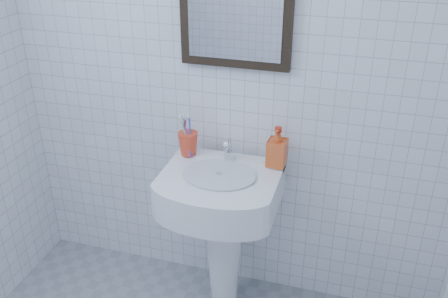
% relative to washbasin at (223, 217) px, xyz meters
% --- Properties ---
extents(wall_back, '(2.20, 0.02, 2.50)m').
position_rel_washbasin_xyz_m(wall_back, '(-0.03, 0.22, 0.70)').
color(wall_back, white).
rests_on(wall_back, ground).
extents(washbasin, '(0.53, 0.39, 0.82)m').
position_rel_washbasin_xyz_m(washbasin, '(0.00, 0.00, 0.00)').
color(washbasin, white).
rests_on(washbasin, ground).
extents(faucet, '(0.05, 0.10, 0.11)m').
position_rel_washbasin_xyz_m(faucet, '(0.00, 0.10, 0.31)').
color(faucet, silver).
rests_on(faucet, washbasin).
extents(toothbrush_cup, '(0.12, 0.12, 0.11)m').
position_rel_washbasin_xyz_m(toothbrush_cup, '(-0.20, 0.10, 0.32)').
color(toothbrush_cup, '#E94123').
rests_on(toothbrush_cup, washbasin).
extents(soap_dispenser, '(0.09, 0.09, 0.19)m').
position_rel_washbasin_xyz_m(soap_dispenser, '(0.23, 0.11, 0.36)').
color(soap_dispenser, '#C74C13').
rests_on(soap_dispenser, washbasin).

